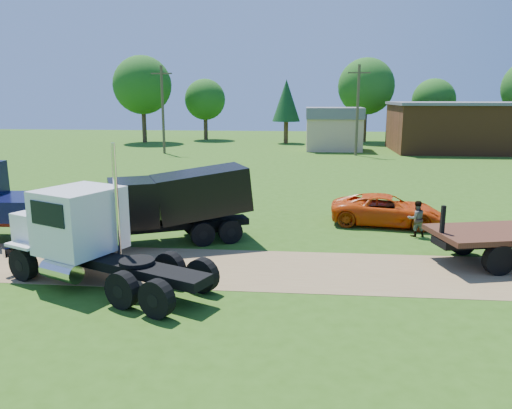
{
  "coord_description": "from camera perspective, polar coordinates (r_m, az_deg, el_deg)",
  "views": [
    {
      "loc": [
        0.53,
        -16.63,
        6.0
      ],
      "look_at": [
        -1.32,
        3.36,
        1.6
      ],
      "focal_mm": 35.0,
      "sensor_mm": 36.0,
      "label": 1
    }
  ],
  "objects": [
    {
      "name": "tan_shed",
      "position": [
        56.85,
        8.88,
        8.61
      ],
      "size": [
        6.2,
        5.4,
        4.7
      ],
      "color": "tan",
      "rests_on": "ground"
    },
    {
      "name": "spectator_b",
      "position": [
        22.67,
        17.85,
        -1.54
      ],
      "size": [
        0.86,
        0.73,
        1.58
      ],
      "primitive_type": "imported",
      "rotation": [
        0.0,
        0.0,
        3.33
      ],
      "color": "#999999",
      "rests_on": "ground"
    },
    {
      "name": "utility_poles",
      "position": [
        51.94,
        11.54,
        10.7
      ],
      "size": [
        42.2,
        0.28,
        9.0
      ],
      "color": "#443726",
      "rests_on": "ground"
    },
    {
      "name": "dirt_track",
      "position": [
        17.69,
        3.3,
        -7.47
      ],
      "size": [
        120.0,
        4.2,
        0.01
      ],
      "primitive_type": "cube",
      "color": "brown",
      "rests_on": "ground"
    },
    {
      "name": "white_semi_tractor",
      "position": [
        17.28,
        -19.27,
        -3.26
      ],
      "size": [
        7.57,
        5.18,
        4.55
      ],
      "rotation": [
        0.0,
        0.0,
        -0.43
      ],
      "color": "black",
      "rests_on": "ground"
    },
    {
      "name": "black_dump_truck",
      "position": [
        20.78,
        -9.79,
        0.28
      ],
      "size": [
        7.19,
        4.79,
        3.12
      ],
      "rotation": [
        0.0,
        0.0,
        0.42
      ],
      "color": "black",
      "rests_on": "ground"
    },
    {
      "name": "brick_building",
      "position": [
        59.36,
        22.64,
        8.2
      ],
      "size": [
        15.4,
        10.4,
        5.3
      ],
      "color": "brown",
      "rests_on": "ground"
    },
    {
      "name": "orange_pickup",
      "position": [
        24.33,
        14.73,
        -0.59
      ],
      "size": [
        5.46,
        3.1,
        1.44
      ],
      "primitive_type": "imported",
      "rotation": [
        0.0,
        0.0,
        1.43
      ],
      "color": "#D4420A",
      "rests_on": "ground"
    },
    {
      "name": "ground",
      "position": [
        17.69,
        3.3,
        -7.49
      ],
      "size": [
        140.0,
        140.0,
        0.0
      ],
      "primitive_type": "plane",
      "color": "#2B5111",
      "rests_on": "ground"
    },
    {
      "name": "tree_row",
      "position": [
        65.84,
        8.08,
        12.82
      ],
      "size": [
        55.24,
        11.21,
        11.01
      ],
      "color": "#3C2618",
      "rests_on": "ground"
    }
  ]
}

